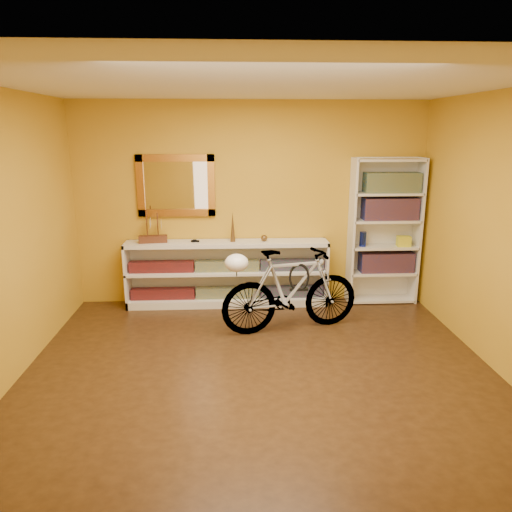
{
  "coord_description": "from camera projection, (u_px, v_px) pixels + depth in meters",
  "views": [
    {
      "loc": [
        -0.25,
        -4.16,
        2.24
      ],
      "look_at": [
        0.0,
        0.7,
        0.95
      ],
      "focal_mm": 33.58,
      "sensor_mm": 36.0,
      "label": 1
    }
  ],
  "objects": [
    {
      "name": "floor",
      "position": [
        260.0,
        370.0,
        4.6
      ],
      "size": [
        4.5,
        4.0,
        0.01
      ],
      "primitive_type": "cube",
      "color": "black",
      "rests_on": "ground"
    },
    {
      "name": "ceiling",
      "position": [
        260.0,
        83.0,
        3.93
      ],
      "size": [
        4.5,
        4.0,
        0.01
      ],
      "primitive_type": "cube",
      "color": "silver",
      "rests_on": "ground"
    },
    {
      "name": "back_wall",
      "position": [
        251.0,
        204.0,
        6.2
      ],
      "size": [
        4.5,
        0.01,
        2.6
      ],
      "primitive_type": "cube",
      "color": "#BE8B1C",
      "rests_on": "ground"
    },
    {
      "name": "left_wall",
      "position": [
        1.0,
        241.0,
        4.15
      ],
      "size": [
        0.01,
        4.0,
        2.6
      ],
      "primitive_type": "cube",
      "color": "#BE8B1C",
      "rests_on": "ground"
    },
    {
      "name": "right_wall",
      "position": [
        506.0,
        235.0,
        4.38
      ],
      "size": [
        0.01,
        4.0,
        2.6
      ],
      "primitive_type": "cube",
      "color": "#BE8B1C",
      "rests_on": "ground"
    },
    {
      "name": "gilt_mirror",
      "position": [
        176.0,
        186.0,
        6.05
      ],
      "size": [
        0.98,
        0.06,
        0.78
      ],
      "primitive_type": "cube",
      "color": "#975B1B",
      "rests_on": "back_wall"
    },
    {
      "name": "wall_socket",
      "position": [
        317.0,
        281.0,
        6.49
      ],
      "size": [
        0.09,
        0.02,
        0.09
      ],
      "primitive_type": "cube",
      "color": "silver",
      "rests_on": "back_wall"
    },
    {
      "name": "console_unit",
      "position": [
        227.0,
        273.0,
        6.22
      ],
      "size": [
        2.6,
        0.35,
        0.85
      ],
      "primitive_type": null,
      "color": "silver",
      "rests_on": "floor"
    },
    {
      "name": "cd_row_lower",
      "position": [
        228.0,
        292.0,
        6.27
      ],
      "size": [
        2.5,
        0.13,
        0.14
      ],
      "primitive_type": "cube",
      "color": "black",
      "rests_on": "console_unit"
    },
    {
      "name": "cd_row_upper",
      "position": [
        227.0,
        266.0,
        6.18
      ],
      "size": [
        2.5,
        0.13,
        0.14
      ],
      "primitive_type": "cube",
      "color": "navy",
      "rests_on": "console_unit"
    },
    {
      "name": "model_ship",
      "position": [
        152.0,
        226.0,
        6.02
      ],
      "size": [
        0.37,
        0.18,
        0.42
      ],
      "primitive_type": null,
      "rotation": [
        0.0,
        0.0,
        0.12
      ],
      "color": "#442113",
      "rests_on": "console_unit"
    },
    {
      "name": "toy_car",
      "position": [
        195.0,
        242.0,
        6.1
      ],
      "size": [
        0.0,
        0.0,
        0.0
      ],
      "primitive_type": "imported",
      "rotation": [
        0.0,
        0.0,
        1.6
      ],
      "color": "black",
      "rests_on": "console_unit"
    },
    {
      "name": "bronze_ornament",
      "position": [
        233.0,
        227.0,
        6.07
      ],
      "size": [
        0.07,
        0.07,
        0.38
      ],
      "primitive_type": "cone",
      "color": "brown",
      "rests_on": "console_unit"
    },
    {
      "name": "decorative_orb",
      "position": [
        264.0,
        238.0,
        6.13
      ],
      "size": [
        0.08,
        0.08,
        0.08
      ],
      "primitive_type": "sphere",
      "color": "brown",
      "rests_on": "console_unit"
    },
    {
      "name": "bookcase",
      "position": [
        384.0,
        232.0,
        6.22
      ],
      "size": [
        0.9,
        0.3,
        1.9
      ],
      "primitive_type": null,
      "color": "silver",
      "rests_on": "floor"
    },
    {
      "name": "book_row_a",
      "position": [
        386.0,
        262.0,
        6.32
      ],
      "size": [
        0.7,
        0.22,
        0.26
      ],
      "primitive_type": "cube",
      "color": "maroon",
      "rests_on": "bookcase"
    },
    {
      "name": "book_row_b",
      "position": [
        390.0,
        209.0,
        6.14
      ],
      "size": [
        0.7,
        0.22,
        0.28
      ],
      "primitive_type": "cube",
      "color": "maroon",
      "rests_on": "bookcase"
    },
    {
      "name": "book_row_c",
      "position": [
        392.0,
        182.0,
        6.05
      ],
      "size": [
        0.7,
        0.22,
        0.25
      ],
      "primitive_type": "cube",
      "color": "navy",
      "rests_on": "bookcase"
    },
    {
      "name": "travel_mug",
      "position": [
        363.0,
        239.0,
        6.21
      ],
      "size": [
        0.09,
        0.09,
        0.19
      ],
      "primitive_type": "cylinder",
      "color": "#16259A",
      "rests_on": "bookcase"
    },
    {
      "name": "red_tin",
      "position": [
        372.0,
        185.0,
        6.08
      ],
      "size": [
        0.16,
        0.16,
        0.19
      ],
      "primitive_type": "cube",
      "rotation": [
        0.0,
        0.0,
        -0.06
      ],
      "color": "maroon",
      "rests_on": "bookcase"
    },
    {
      "name": "yellow_bag",
      "position": [
        404.0,
        241.0,
        6.22
      ],
      "size": [
        0.18,
        0.12,
        0.13
      ],
      "primitive_type": "cube",
      "rotation": [
        0.0,
        0.0,
        -0.06
      ],
      "color": "yellow",
      "rests_on": "bookcase"
    },
    {
      "name": "bicycle",
      "position": [
        291.0,
        290.0,
        5.4
      ],
      "size": [
        0.78,
        1.69,
        0.96
      ],
      "primitive_type": "imported",
      "rotation": [
        0.0,
        0.0,
        1.79
      ],
      "color": "silver",
      "rests_on": "floor"
    },
    {
      "name": "helmet",
      "position": [
        237.0,
        263.0,
        5.14
      ],
      "size": [
        0.26,
        0.25,
        0.19
      ],
      "primitive_type": "ellipsoid",
      "color": "white",
      "rests_on": "bicycle"
    },
    {
      "name": "u_lock",
      "position": [
        299.0,
        277.0,
        5.39
      ],
      "size": [
        0.24,
        0.03,
        0.24
      ],
      "primitive_type": "torus",
      "rotation": [
        1.57,
        0.0,
        0.0
      ],
      "color": "black",
      "rests_on": "bicycle"
    }
  ]
}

